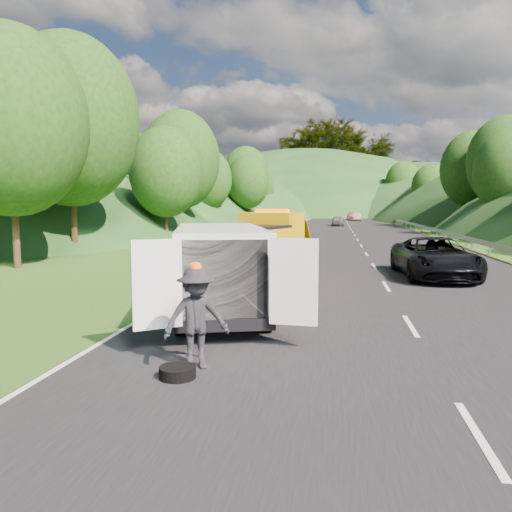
% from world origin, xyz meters
% --- Properties ---
extents(ground, '(320.00, 320.00, 0.00)m').
position_xyz_m(ground, '(0.00, 0.00, 0.00)').
color(ground, '#38661E').
rests_on(ground, ground).
extents(road_surface, '(14.00, 200.00, 0.02)m').
position_xyz_m(road_surface, '(3.00, 40.00, 0.01)').
color(road_surface, black).
rests_on(road_surface, ground).
extents(guardrail, '(0.06, 140.00, 1.52)m').
position_xyz_m(guardrail, '(10.30, 52.50, 0.00)').
color(guardrail, gray).
rests_on(guardrail, ground).
extents(tree_line_left, '(14.00, 140.00, 14.00)m').
position_xyz_m(tree_line_left, '(-19.00, 60.00, 0.00)').
color(tree_line_left, '#305B1A').
rests_on(tree_line_left, ground).
extents(tree_line_right, '(14.00, 140.00, 14.00)m').
position_xyz_m(tree_line_right, '(23.00, 60.00, 0.00)').
color(tree_line_right, '#305B1A').
rests_on(tree_line_right, ground).
extents(hills_backdrop, '(201.00, 288.60, 44.00)m').
position_xyz_m(hills_backdrop, '(6.50, 134.70, 0.00)').
color(hills_backdrop, '#2D5B23').
rests_on(hills_backdrop, ground).
extents(tow_truck, '(4.24, 6.93, 2.80)m').
position_xyz_m(tow_truck, '(-2.00, 6.09, 1.37)').
color(tow_truck, black).
rests_on(tow_truck, ground).
extents(white_van, '(4.64, 7.33, 2.42)m').
position_xyz_m(white_van, '(-1.96, -1.56, 1.37)').
color(white_van, black).
rests_on(white_van, ground).
extents(woman, '(0.48, 0.62, 1.60)m').
position_xyz_m(woman, '(-4.12, 1.71, 0.00)').
color(woman, white).
rests_on(woman, ground).
extents(child, '(0.57, 0.54, 0.94)m').
position_xyz_m(child, '(-1.38, -1.20, 0.00)').
color(child, tan).
rests_on(child, ground).
extents(worker, '(1.41, 1.22, 1.89)m').
position_xyz_m(worker, '(-1.37, -5.93, 0.00)').
color(worker, black).
rests_on(worker, ground).
extents(suitcase, '(0.37, 0.28, 0.53)m').
position_xyz_m(suitcase, '(-4.11, 1.37, 0.27)').
color(suitcase, '#65654C').
rests_on(suitcase, ground).
extents(spare_tire, '(0.65, 0.65, 0.20)m').
position_xyz_m(spare_tire, '(-1.56, -6.47, 0.00)').
color(spare_tire, black).
rests_on(spare_tire, ground).
extents(passing_suv, '(3.08, 6.07, 1.64)m').
position_xyz_m(passing_suv, '(5.17, 6.66, 0.00)').
color(passing_suv, black).
rests_on(passing_suv, ground).
extents(dist_car_a, '(1.66, 4.13, 1.41)m').
position_xyz_m(dist_car_a, '(1.46, 54.42, 0.00)').
color(dist_car_a, '#4F5054').
rests_on(dist_car_a, ground).
extents(dist_car_b, '(1.48, 4.24, 1.40)m').
position_xyz_m(dist_car_b, '(4.80, 75.46, 0.00)').
color(dist_car_b, '#836157').
rests_on(dist_car_b, ground).
extents(dist_car_c, '(2.05, 5.03, 1.46)m').
position_xyz_m(dist_car_c, '(4.38, 82.54, 0.00)').
color(dist_car_c, '#A1505F').
rests_on(dist_car_c, ground).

